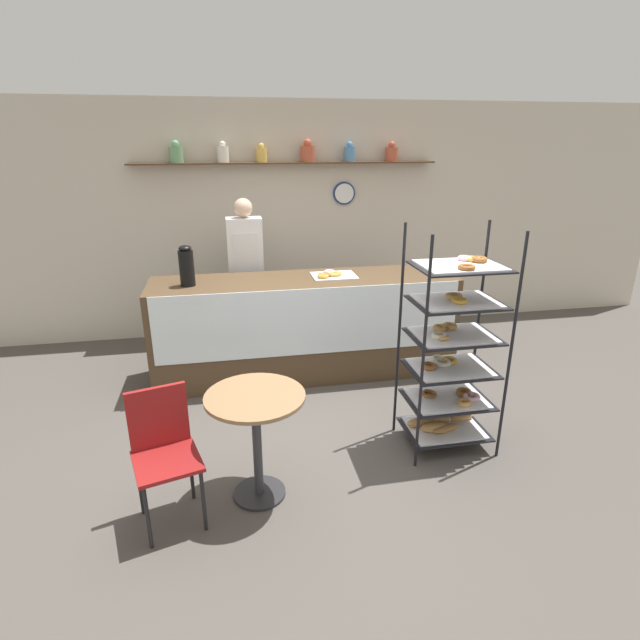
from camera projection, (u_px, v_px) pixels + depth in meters
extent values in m
plane|color=#4C4742|center=(330.00, 436.00, 4.05)|extent=(14.00, 14.00, 0.00)
cube|color=beige|center=(287.00, 221.00, 5.95)|extent=(10.00, 0.06, 2.70)
cube|color=#4C331E|center=(287.00, 163.00, 5.58)|extent=(3.43, 0.24, 0.02)
cylinder|color=#669966|center=(176.00, 155.00, 5.34)|extent=(0.15, 0.15, 0.16)
sphere|color=#669966|center=(175.00, 144.00, 5.31)|extent=(0.08, 0.08, 0.08)
cylinder|color=silver|center=(223.00, 154.00, 5.43)|extent=(0.13, 0.13, 0.17)
sphere|color=silver|center=(222.00, 144.00, 5.39)|extent=(0.07, 0.07, 0.07)
cylinder|color=gold|center=(262.00, 155.00, 5.51)|extent=(0.12, 0.12, 0.15)
sphere|color=gold|center=(261.00, 146.00, 5.47)|extent=(0.07, 0.07, 0.07)
cylinder|color=#B24C33|center=(308.00, 154.00, 5.59)|extent=(0.16, 0.16, 0.17)
sphere|color=#B24C33|center=(307.00, 143.00, 5.55)|extent=(0.09, 0.09, 0.09)
cylinder|color=#4C7FB2|center=(349.00, 154.00, 5.68)|extent=(0.12, 0.12, 0.16)
sphere|color=#4C7FB2|center=(350.00, 145.00, 5.65)|extent=(0.07, 0.07, 0.07)
cylinder|color=#B24C33|center=(391.00, 154.00, 5.77)|extent=(0.14, 0.14, 0.15)
sphere|color=#B24C33|center=(392.00, 145.00, 5.74)|extent=(0.08, 0.08, 0.08)
cylinder|color=navy|center=(344.00, 193.00, 5.92)|extent=(0.26, 0.03, 0.26)
cylinder|color=white|center=(344.00, 193.00, 5.90)|extent=(0.23, 0.00, 0.23)
cube|color=#4C3823|center=(305.00, 327.00, 5.00)|extent=(2.97, 0.72, 1.00)
cube|color=silver|center=(311.00, 322.00, 4.60)|extent=(2.85, 0.01, 0.64)
cylinder|color=black|center=(423.00, 360.00, 3.39)|extent=(0.02, 0.02, 1.71)
cylinder|color=black|center=(511.00, 352.00, 3.50)|extent=(0.02, 0.02, 1.71)
cylinder|color=black|center=(399.00, 334.00, 3.84)|extent=(0.02, 0.02, 1.71)
cylinder|color=black|center=(478.00, 328.00, 3.95)|extent=(0.02, 0.02, 1.71)
cube|color=black|center=(444.00, 429.00, 3.92)|extent=(0.63, 0.47, 0.01)
cube|color=silver|center=(444.00, 428.00, 3.92)|extent=(0.55, 0.41, 0.01)
ellipsoid|color=#B27F47|center=(435.00, 427.00, 3.84)|extent=(0.23, 0.09, 0.08)
ellipsoid|color=olive|center=(446.00, 428.00, 3.84)|extent=(0.24, 0.13, 0.06)
ellipsoid|color=#B27F47|center=(461.00, 416.00, 4.01)|extent=(0.23, 0.12, 0.06)
ellipsoid|color=tan|center=(440.00, 418.00, 3.98)|extent=(0.18, 0.10, 0.06)
ellipsoid|color=#B27F47|center=(421.00, 422.00, 3.92)|extent=(0.24, 0.11, 0.07)
cube|color=black|center=(447.00, 400.00, 3.83)|extent=(0.63, 0.47, 0.01)
cube|color=silver|center=(447.00, 398.00, 3.83)|extent=(0.55, 0.41, 0.01)
torus|color=tan|center=(464.00, 402.00, 3.72)|extent=(0.11, 0.11, 0.04)
torus|color=#EAB2C1|center=(472.00, 397.00, 3.80)|extent=(0.13, 0.13, 0.04)
torus|color=brown|center=(464.00, 392.00, 3.87)|extent=(0.12, 0.12, 0.04)
torus|color=brown|center=(429.00, 394.00, 3.85)|extent=(0.12, 0.12, 0.03)
cube|color=black|center=(450.00, 369.00, 3.74)|extent=(0.63, 0.47, 0.01)
cube|color=silver|center=(450.00, 367.00, 3.74)|extent=(0.55, 0.41, 0.01)
torus|color=silver|center=(442.00, 362.00, 3.77)|extent=(0.13, 0.13, 0.03)
torus|color=silver|center=(438.00, 358.00, 3.84)|extent=(0.11, 0.11, 0.03)
torus|color=gold|center=(449.00, 360.00, 3.81)|extent=(0.13, 0.13, 0.03)
torus|color=brown|center=(429.00, 366.00, 3.70)|extent=(0.11, 0.11, 0.04)
cube|color=black|center=(453.00, 337.00, 3.65)|extent=(0.63, 0.47, 0.01)
cube|color=silver|center=(453.00, 335.00, 3.65)|extent=(0.55, 0.41, 0.01)
torus|color=brown|center=(443.00, 327.00, 3.74)|extent=(0.10, 0.10, 0.03)
torus|color=tan|center=(442.00, 337.00, 3.56)|extent=(0.10, 0.10, 0.03)
torus|color=tan|center=(450.00, 326.00, 3.75)|extent=(0.11, 0.11, 0.04)
torus|color=silver|center=(440.00, 336.00, 3.57)|extent=(0.12, 0.12, 0.04)
torus|color=tan|center=(440.00, 328.00, 3.73)|extent=(0.11, 0.11, 0.03)
cube|color=black|center=(456.00, 303.00, 3.57)|extent=(0.63, 0.47, 0.01)
cube|color=silver|center=(456.00, 301.00, 3.56)|extent=(0.55, 0.41, 0.01)
torus|color=tan|center=(454.00, 296.00, 3.59)|extent=(0.12, 0.12, 0.03)
torus|color=gold|center=(460.00, 301.00, 3.50)|extent=(0.11, 0.11, 0.03)
cube|color=black|center=(460.00, 267.00, 3.48)|extent=(0.63, 0.47, 0.01)
cube|color=silver|center=(460.00, 265.00, 3.47)|extent=(0.55, 0.41, 0.01)
torus|color=#EAB2C1|center=(465.00, 258.00, 3.58)|extent=(0.10, 0.10, 0.03)
torus|color=brown|center=(467.00, 267.00, 3.33)|extent=(0.12, 0.12, 0.03)
torus|color=brown|center=(479.00, 259.00, 3.53)|extent=(0.11, 0.11, 0.04)
torus|color=gold|center=(472.00, 259.00, 3.57)|extent=(0.11, 0.11, 0.03)
cube|color=#282833|center=(248.00, 312.00, 5.48)|extent=(0.22, 0.19, 0.97)
cube|color=silver|center=(245.00, 244.00, 5.23)|extent=(0.37, 0.22, 0.54)
cube|color=silver|center=(246.00, 255.00, 5.16)|extent=(0.26, 0.01, 0.45)
sphere|color=beige|center=(243.00, 208.00, 5.10)|extent=(0.19, 0.19, 0.19)
cylinder|color=#262628|center=(260.00, 493.00, 3.38)|extent=(0.35, 0.35, 0.02)
cylinder|color=#333338|center=(257.00, 447.00, 3.25)|extent=(0.06, 0.06, 0.71)
cylinder|color=olive|center=(255.00, 397.00, 3.13)|extent=(0.64, 0.64, 0.02)
cylinder|color=black|center=(148.00, 518.00, 2.87)|extent=(0.02, 0.02, 0.43)
cylinder|color=black|center=(203.00, 501.00, 3.00)|extent=(0.02, 0.02, 0.43)
cylinder|color=black|center=(140.00, 485.00, 3.14)|extent=(0.02, 0.02, 0.43)
cylinder|color=black|center=(191.00, 471.00, 3.27)|extent=(0.02, 0.02, 0.43)
cube|color=maroon|center=(167.00, 461.00, 2.99)|extent=(0.47, 0.47, 0.03)
cube|color=maroon|center=(158.00, 417.00, 3.07)|extent=(0.36, 0.13, 0.40)
cylinder|color=black|center=(187.00, 268.00, 4.54)|extent=(0.13, 0.13, 0.33)
ellipsoid|color=black|center=(185.00, 248.00, 4.47)|extent=(0.11, 0.11, 0.05)
cube|color=silver|center=(334.00, 276.00, 4.90)|extent=(0.43, 0.34, 0.01)
torus|color=gold|center=(323.00, 276.00, 4.80)|extent=(0.11, 0.11, 0.03)
torus|color=brown|center=(324.00, 275.00, 4.83)|extent=(0.12, 0.12, 0.03)
torus|color=#EAB2C1|center=(329.00, 272.00, 4.94)|extent=(0.12, 0.12, 0.04)
torus|color=tan|center=(333.00, 274.00, 4.87)|extent=(0.12, 0.12, 0.03)
torus|color=gold|center=(336.00, 274.00, 4.88)|extent=(0.12, 0.12, 0.03)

